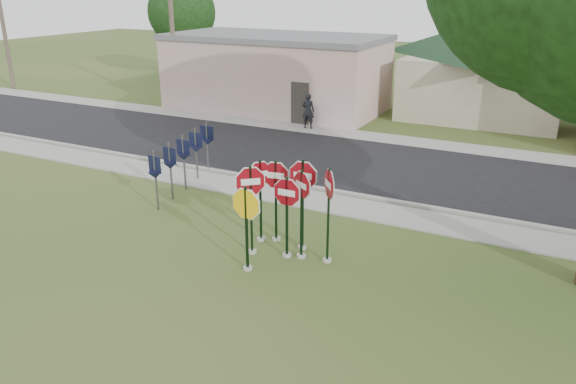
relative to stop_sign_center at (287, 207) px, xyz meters
The scene contains 20 objects.
ground 2.08m from the stop_sign_center, 98.44° to the right, with size 120.00×120.00×0.00m, color #32511E.
sidewalk_near 4.27m from the stop_sign_center, 93.11° to the left, with size 60.00×1.60×0.06m, color gray.
road 8.65m from the stop_sign_center, 91.47° to the left, with size 60.00×7.00×0.04m, color black.
sidewalk_far 12.90m from the stop_sign_center, 90.98° to the left, with size 60.00×1.60×0.06m, color gray.
curb 5.21m from the stop_sign_center, 92.50° to the left, with size 60.00×0.20×0.14m, color gray.
stop_sign_center is the anchor object (origin of this frame).
stop_sign_yellow 1.25m from the stop_sign_center, 116.71° to the right, with size 1.12×0.24×2.37m.
stop_sign_left 0.99m from the stop_sign_center, 165.81° to the right, with size 0.85×0.72×2.61m.
stop_sign_right 0.41m from the stop_sign_center, 19.55° to the left, with size 0.87×0.49×2.56m.
stop_sign_back_right 0.68m from the stop_sign_center, 74.94° to the left, with size 1.09×0.24×2.69m.
stop_sign_back_left 1.07m from the stop_sign_center, 133.83° to the left, with size 1.05×0.24×2.49m.
stop_sign_far_right 1.13m from the stop_sign_center, 11.63° to the left, with size 0.68×0.83×2.70m.
stop_sign_far_left 1.25m from the stop_sign_center, 153.37° to the left, with size 0.62×0.78×2.50m.
route_sign_row 6.39m from the stop_sign_center, 151.70° to the left, with size 1.43×4.63×2.00m.
building_stucco 18.93m from the stop_sign_center, 119.15° to the left, with size 12.20×6.20×4.20m.
building_house 20.72m from the stop_sign_center, 85.03° to the left, with size 11.60×11.60×6.20m.
utility_pole_near 20.07m from the stop_sign_center, 136.01° to the left, with size 2.20×0.26×9.50m.
utility_pole_far 31.55m from the stop_sign_center, 154.06° to the left, with size 2.20×0.26×9.00m.
bg_tree_left 30.46m from the stop_sign_center, 131.91° to the left, with size 4.90×4.90×7.35m.
pedestrian 14.02m from the stop_sign_center, 112.93° to the left, with size 0.63×0.42×1.74m, color black.
Camera 1 is at (6.42, -10.56, 6.93)m, focal length 35.00 mm.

